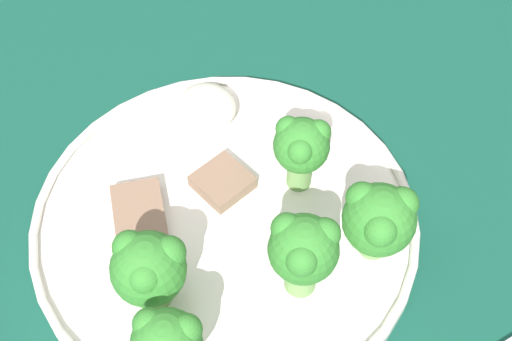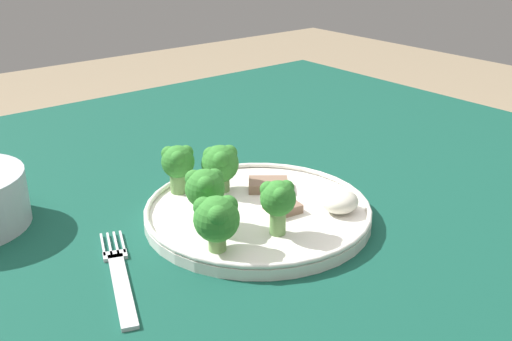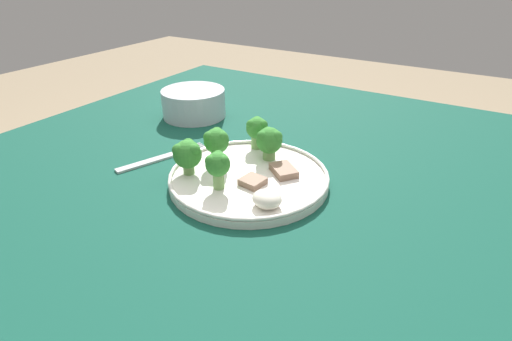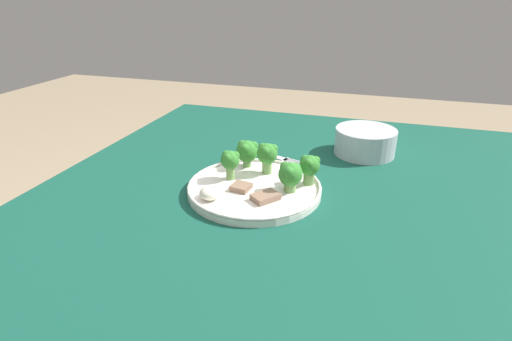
{
  "view_description": "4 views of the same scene",
  "coord_description": "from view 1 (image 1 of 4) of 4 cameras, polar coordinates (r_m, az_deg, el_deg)",
  "views": [
    {
      "loc": [
        -0.21,
        0.11,
        1.15
      ],
      "look_at": [
        -0.04,
        -0.1,
        0.79
      ],
      "focal_mm": 50.0,
      "sensor_mm": 36.0,
      "label": 1
    },
    {
      "loc": [
        -0.41,
        -0.55,
        1.06
      ],
      "look_at": [
        -0.02,
        -0.07,
        0.79
      ],
      "focal_mm": 42.0,
      "sensor_mm": 36.0,
      "label": 2
    },
    {
      "loc": [
        0.27,
        -0.55,
        1.07
      ],
      "look_at": [
        -0.0,
        -0.1,
        0.78
      ],
      "focal_mm": 28.0,
      "sensor_mm": 36.0,
      "label": 3
    },
    {
      "loc": [
        0.62,
        0.13,
        1.1
      ],
      "look_at": [
        -0.06,
        -0.08,
        0.77
      ],
      "focal_mm": 28.0,
      "sensor_mm": 36.0,
      "label": 4
    }
  ],
  "objects": [
    {
      "name": "broccoli_floret_back_left",
      "position": [
        0.44,
        9.84,
        -3.83
      ],
      "size": [
        0.05,
        0.05,
        0.06
      ],
      "color": "#709E56",
      "rests_on": "dinner_plate"
    },
    {
      "name": "broccoli_floret_front_left",
      "position": [
        0.42,
        3.81,
        -6.38
      ],
      "size": [
        0.04,
        0.04,
        0.06
      ],
      "color": "#709E56",
      "rests_on": "dinner_plate"
    },
    {
      "name": "sauce_dollop",
      "position": [
        0.52,
        -3.87,
        5.2
      ],
      "size": [
        0.04,
        0.04,
        0.02
      ],
      "color": "silver",
      "rests_on": "dinner_plate"
    },
    {
      "name": "meat_slice_middle_slice",
      "position": [
        0.49,
        -2.7,
        -0.91
      ],
      "size": [
        0.04,
        0.04,
        0.01
      ],
      "color": "#846651",
      "rests_on": "dinner_plate"
    },
    {
      "name": "dinner_plate",
      "position": [
        0.48,
        -2.47,
        -4.22
      ],
      "size": [
        0.26,
        0.26,
        0.02
      ],
      "color": "white",
      "rests_on": "table"
    },
    {
      "name": "meat_slice_front_slice",
      "position": [
        0.48,
        -9.32,
        -3.51
      ],
      "size": [
        0.06,
        0.06,
        0.01
      ],
      "color": "#846651",
      "rests_on": "dinner_plate"
    },
    {
      "name": "broccoli_floret_center_left",
      "position": [
        0.42,
        -8.61,
        -7.78
      ],
      "size": [
        0.05,
        0.05,
        0.06
      ],
      "color": "#709E56",
      "rests_on": "dinner_plate"
    },
    {
      "name": "broccoli_floret_near_rim_left",
      "position": [
        0.46,
        3.66,
        1.92
      ],
      "size": [
        0.04,
        0.04,
        0.06
      ],
      "color": "#709E56",
      "rests_on": "dinner_plate"
    }
  ]
}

